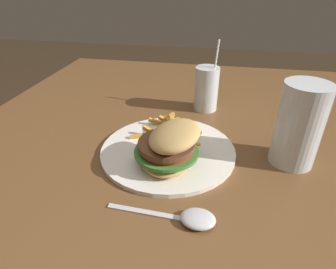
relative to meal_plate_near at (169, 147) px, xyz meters
The scene contains 5 objects.
dining_table 0.15m from the meal_plate_near, 58.70° to the left, with size 1.51×1.22×0.70m.
meal_plate_near is the anchor object (origin of this frame).
beer_glass 0.27m from the meal_plate_near, 99.41° to the left, with size 0.09×0.09×0.18m.
juice_glass 0.29m from the meal_plate_near, 167.88° to the left, with size 0.07×0.07×0.20m.
spoon 0.18m from the meal_plate_near, 23.40° to the left, with size 0.05×0.19×0.02m.
Camera 1 is at (0.47, 0.04, 1.07)m, focal length 30.00 mm.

